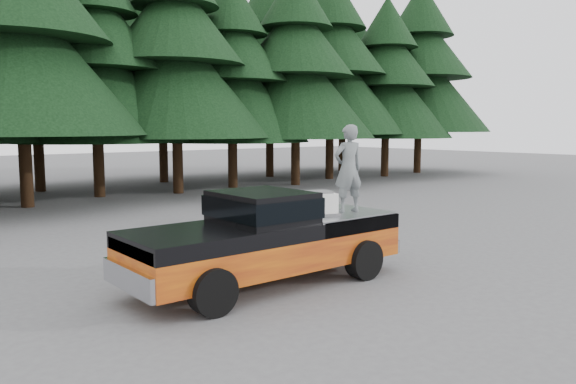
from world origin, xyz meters
TOP-DOWN VIEW (x-y plane):
  - ground at (0.00, 0.00)m, footprint 120.00×120.00m
  - pickup_truck at (-0.24, -0.47)m, footprint 6.00×2.04m
  - truck_cab at (-0.34, -0.47)m, footprint 1.66×1.90m
  - air_compressor at (1.01, -0.67)m, footprint 0.80×0.73m
  - man_on_bed at (1.83, -0.72)m, footprint 0.78×0.59m
  - parked_car at (4.18, 3.58)m, footprint 1.71×4.13m
  - treeline at (0.42, 17.20)m, footprint 60.15×16.05m

SIDE VIEW (x-z plane):
  - ground at x=0.00m, z-range 0.00..0.00m
  - parked_car at x=4.18m, z-range 0.00..1.19m
  - pickup_truck at x=-0.24m, z-range 0.00..1.33m
  - air_compressor at x=1.01m, z-range 1.33..1.79m
  - truck_cab at x=-0.34m, z-range 1.33..1.92m
  - man_on_bed at x=1.83m, z-range 1.33..3.25m
  - treeline at x=0.42m, z-range -1.03..16.47m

